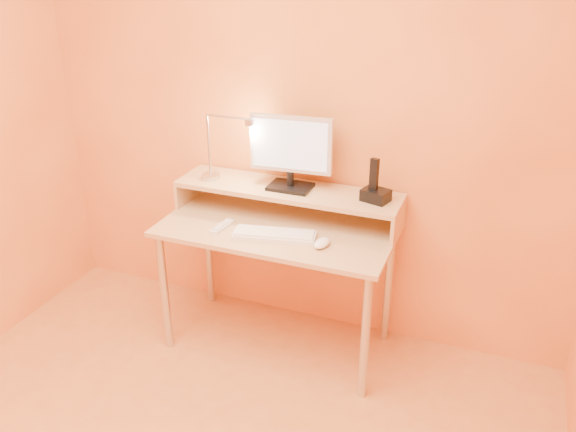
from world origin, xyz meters
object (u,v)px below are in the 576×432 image
at_px(monitor_panel, 291,144).
at_px(keyboard, 274,235).
at_px(phone_dock, 376,195).
at_px(mouse, 322,243).
at_px(lamp_base, 211,177).
at_px(remote_control, 222,227).

height_order(monitor_panel, keyboard, monitor_panel).
relative_size(phone_dock, mouse, 1.16).
bearing_deg(phone_dock, lamp_base, -161.88).
height_order(phone_dock, keyboard, phone_dock).
relative_size(monitor_panel, mouse, 3.80).
xyz_separation_m(monitor_panel, mouse, (0.27, -0.28, -0.38)).
xyz_separation_m(monitor_panel, keyboard, (0.02, -0.27, -0.39)).
bearing_deg(keyboard, mouse, -13.07).
bearing_deg(phone_dock, remote_control, -143.90).
height_order(mouse, remote_control, mouse).
bearing_deg(monitor_panel, remote_control, -139.63).
bearing_deg(monitor_panel, mouse, -51.13).
xyz_separation_m(lamp_base, keyboard, (0.47, -0.23, -0.16)).
distance_m(phone_dock, remote_control, 0.79).
relative_size(lamp_base, keyboard, 0.24).
bearing_deg(monitor_panel, keyboard, -91.33).
distance_m(keyboard, remote_control, 0.29).
bearing_deg(keyboard, remote_control, 168.33).
relative_size(phone_dock, keyboard, 0.32).
xyz_separation_m(phone_dock, keyboard, (-0.44, -0.26, -0.18)).
height_order(lamp_base, remote_control, lamp_base).
height_order(monitor_panel, phone_dock, monitor_panel).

